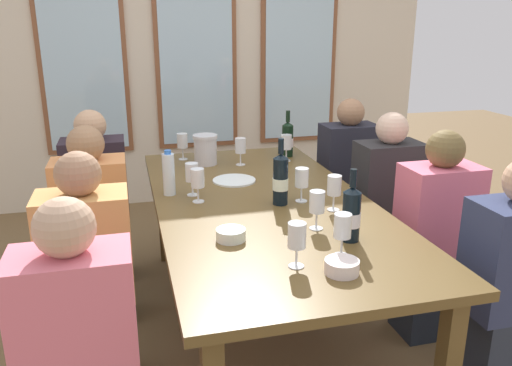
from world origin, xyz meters
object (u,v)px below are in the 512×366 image
wine_glass_7 (334,186)px  seated_person_5 (435,241)px  seated_person_0 (98,202)px  wine_bottle_2 (351,214)px  tasting_bowl_0 (342,267)px  wine_glass_1 (343,228)px  white_plate_0 (234,180)px  wine_glass_6 (297,236)px  tasting_bowl_1 (231,235)px  seated_person_2 (81,364)px  wine_bottle_1 (288,139)px  wine_glass_2 (198,180)px  wine_glass_9 (302,178)px  wine_glass_4 (182,142)px  seated_person_1 (347,180)px  dining_table (263,213)px  seated_person_3 (510,293)px  water_bottle (169,174)px  wine_glass_5 (317,204)px  seated_person_4 (89,281)px  wine_glass_8 (286,143)px  wine_glass_0 (240,147)px  seated_person_7 (386,207)px  wine_glass_3 (192,173)px  seated_person_6 (95,232)px  wine_bottle_0 (281,179)px

wine_glass_7 → seated_person_5: bearing=-3.0°
seated_person_0 → wine_bottle_2: bearing=-52.1°
tasting_bowl_0 → wine_glass_1: wine_glass_1 is taller
white_plate_0 → wine_bottle_2: bearing=-72.6°
wine_glass_6 → seated_person_0: (-0.78, 1.55, -0.34)m
tasting_bowl_1 → seated_person_2: bearing=-146.4°
wine_bottle_1 → seated_person_2: (-1.25, -1.67, -0.33)m
wine_glass_2 → wine_glass_9: 0.52m
wine_glass_4 → seated_person_1: 1.20m
dining_table → seated_person_3: bearing=-42.9°
wine_bottle_2 → wine_glass_6: size_ratio=1.77×
water_bottle → wine_glass_1: (0.57, -0.92, 0.00)m
seated_person_1 → seated_person_2: size_ratio=1.00×
wine_glass_5 → seated_person_4: size_ratio=0.16×
wine_glass_8 → seated_person_2: size_ratio=0.16×
wine_glass_0 → seated_person_2: size_ratio=0.16×
wine_bottle_1 → wine_glass_8: (-0.05, -0.12, -0.00)m
seated_person_3 → seated_person_4: size_ratio=1.00×
seated_person_1 → wine_glass_0: bearing=-169.1°
seated_person_1 → seated_person_4: same height
wine_glass_5 → wine_glass_9: same height
wine_glass_6 → seated_person_5: bearing=28.0°
wine_glass_6 → seated_person_1: 1.87m
wine_glass_8 → seated_person_7: bearing=-41.1°
wine_glass_9 → seated_person_4: bearing=-169.7°
dining_table → wine_glass_8: 0.82m
wine_bottle_2 → wine_glass_9: bearing=94.0°
seated_person_2 → wine_glass_2: bearing=59.4°
wine_glass_2 → wine_glass_1: bearing=-59.8°
dining_table → tasting_bowl_1: 0.52m
wine_glass_3 → wine_glass_1: bearing=-62.3°
wine_glass_3 → tasting_bowl_1: bearing=-83.1°
wine_bottle_1 → tasting_bowl_0: (-0.33, -1.67, -0.09)m
wine_glass_4 → seated_person_6: seated_person_6 is taller
wine_bottle_2 → seated_person_5: size_ratio=0.28×
white_plate_0 → seated_person_3: bearing=-51.3°
wine_glass_9 → wine_glass_6: bearing=-110.8°
tasting_bowl_1 → wine_glass_6: wine_glass_6 is taller
tasting_bowl_1 → wine_glass_8: 1.31m
wine_bottle_1 → seated_person_0: 1.29m
wine_glass_7 → seated_person_3: 0.87m
wine_bottle_0 → wine_glass_6: bearing=-102.1°
wine_glass_6 → seated_person_7: 1.42m
dining_table → seated_person_5: size_ratio=1.96×
wine_glass_4 → seated_person_0: seated_person_0 is taller
water_bottle → seated_person_7: (1.31, 0.06, -0.33)m
wine_glass_5 → seated_person_5: bearing=13.1°
wine_glass_7 → white_plate_0: bearing=122.1°
wine_bottle_0 → seated_person_3: seated_person_3 is taller
wine_bottle_2 → tasting_bowl_1: (-0.48, 0.13, -0.09)m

